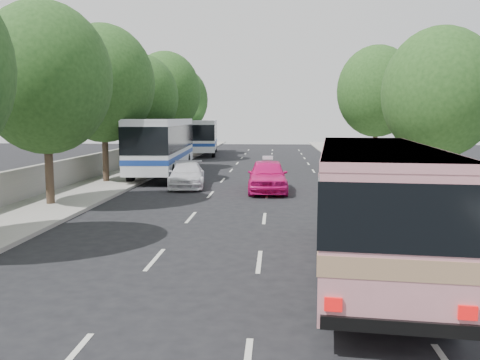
# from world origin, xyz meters

# --- Properties ---
(ground) EXTENTS (120.00, 120.00, 0.00)m
(ground) POSITION_xyz_m (0.00, 0.00, 0.00)
(ground) COLOR black
(ground) RESTS_ON ground
(sidewalk_left) EXTENTS (4.00, 90.00, 0.15)m
(sidewalk_left) POSITION_xyz_m (-8.50, 20.00, 0.07)
(sidewalk_left) COLOR #9E998E
(sidewalk_left) RESTS_ON ground
(sidewalk_right) EXTENTS (4.00, 90.00, 0.12)m
(sidewalk_right) POSITION_xyz_m (8.50, 20.00, 0.06)
(sidewalk_right) COLOR #9E998E
(sidewalk_right) RESTS_ON ground
(low_wall) EXTENTS (0.30, 90.00, 1.50)m
(low_wall) POSITION_xyz_m (-10.30, 20.00, 0.90)
(low_wall) COLOR #9E998E
(low_wall) RESTS_ON sidewalk_left
(tree_left_b) EXTENTS (5.70, 5.70, 8.88)m
(tree_left_b) POSITION_xyz_m (-8.42, 5.94, 5.82)
(tree_left_b) COLOR #38281E
(tree_left_b) RESTS_ON ground
(tree_left_c) EXTENTS (6.00, 6.00, 9.35)m
(tree_left_c) POSITION_xyz_m (-8.62, 13.94, 6.12)
(tree_left_c) COLOR #38281E
(tree_left_c) RESTS_ON ground
(tree_left_d) EXTENTS (5.52, 5.52, 8.60)m
(tree_left_d) POSITION_xyz_m (-8.52, 21.94, 5.63)
(tree_left_d) COLOR #38281E
(tree_left_d) RESTS_ON ground
(tree_left_e) EXTENTS (6.30, 6.30, 9.82)m
(tree_left_e) POSITION_xyz_m (-8.42, 29.94, 6.43)
(tree_left_e) COLOR #38281E
(tree_left_e) RESTS_ON ground
(tree_left_f) EXTENTS (5.88, 5.88, 9.16)m
(tree_left_f) POSITION_xyz_m (-8.62, 37.94, 6.00)
(tree_left_f) COLOR #38281E
(tree_left_f) RESTS_ON ground
(tree_right_near) EXTENTS (5.10, 5.10, 7.95)m
(tree_right_near) POSITION_xyz_m (8.78, 7.94, 5.20)
(tree_right_near) COLOR #38281E
(tree_right_near) RESTS_ON ground
(tree_right_far) EXTENTS (6.00, 6.00, 9.35)m
(tree_right_far) POSITION_xyz_m (9.08, 23.94, 6.12)
(tree_right_far) COLOR #38281E
(tree_right_far) RESTS_ON ground
(pink_bus) EXTENTS (3.61, 10.33, 3.23)m
(pink_bus) POSITION_xyz_m (3.89, -2.71, 2.01)
(pink_bus) COLOR #CA828A
(pink_bus) RESTS_ON ground
(pink_taxi) EXTENTS (2.17, 5.11, 1.72)m
(pink_taxi) POSITION_xyz_m (1.00, 11.25, 0.86)
(pink_taxi) COLOR #E51378
(pink_taxi) RESTS_ON ground
(white_pickup) EXTENTS (2.52, 4.97, 1.38)m
(white_pickup) POSITION_xyz_m (-3.59, 12.77, 0.69)
(white_pickup) COLOR silver
(white_pickup) RESTS_ON ground
(tour_coach_front) EXTENTS (3.51, 12.96, 3.84)m
(tour_coach_front) POSITION_xyz_m (-6.30, 18.67, 2.31)
(tour_coach_front) COLOR silver
(tour_coach_front) RESTS_ON ground
(tour_coach_rear) EXTENTS (3.80, 12.38, 3.65)m
(tour_coach_rear) POSITION_xyz_m (-6.30, 38.52, 2.19)
(tour_coach_rear) COLOR white
(tour_coach_rear) RESTS_ON ground
(taxi_roof_sign) EXTENTS (0.55, 0.20, 0.18)m
(taxi_roof_sign) POSITION_xyz_m (1.00, 11.25, 1.81)
(taxi_roof_sign) COLOR silver
(taxi_roof_sign) RESTS_ON pink_taxi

